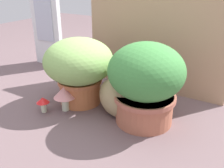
% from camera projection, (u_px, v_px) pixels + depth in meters
% --- Properties ---
extents(ground_plane, '(6.00, 6.00, 0.00)m').
position_uv_depth(ground_plane, '(103.00, 113.00, 1.48)').
color(ground_plane, '#675154').
extents(cardboard_backdrop, '(0.98, 0.03, 0.70)m').
position_uv_depth(cardboard_backdrop, '(154.00, 40.00, 1.66)').
color(cardboard_backdrop, tan).
rests_on(cardboard_backdrop, ground).
extents(window_panel_white, '(0.30, 0.05, 0.96)m').
position_uv_depth(window_panel_white, '(45.00, 9.00, 2.09)').
color(window_panel_white, white).
rests_on(window_panel_white, ground).
extents(grass_planter, '(0.42, 0.42, 0.41)m').
position_uv_depth(grass_planter, '(79.00, 67.00, 1.52)').
color(grass_planter, '#B8663B').
rests_on(grass_planter, ground).
extents(leafy_planter, '(0.40, 0.40, 0.45)m').
position_uv_depth(leafy_planter, '(146.00, 81.00, 1.31)').
color(leafy_planter, '#AD6148').
rests_on(leafy_planter, ground).
extents(cat, '(0.34, 0.29, 0.32)m').
position_uv_depth(cat, '(118.00, 97.00, 1.41)').
color(cat, tan).
rests_on(cat, ground).
extents(mushroom_ornament_red, '(0.08, 0.08, 0.10)m').
position_uv_depth(mushroom_ornament_red, '(43.00, 102.00, 1.47)').
color(mushroom_ornament_red, silver).
rests_on(mushroom_ornament_red, ground).
extents(mushroom_ornament_pink, '(0.13, 0.13, 0.15)m').
position_uv_depth(mushroom_ornament_pink, '(64.00, 93.00, 1.47)').
color(mushroom_ornament_pink, silver).
rests_on(mushroom_ornament_pink, ground).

